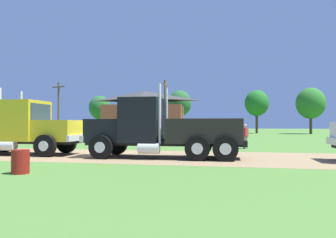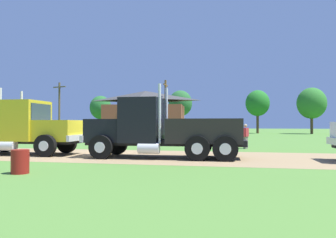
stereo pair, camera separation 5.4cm
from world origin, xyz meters
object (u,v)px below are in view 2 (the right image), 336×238
at_px(steel_barrel, 20,162).
at_px(shed_building, 145,115).
at_px(truck_near_left, 14,129).
at_px(truck_foreground_white, 162,130).
at_px(utility_pole_far, 166,107).
at_px(utility_pole_near, 59,108).
at_px(visitor_far_side, 246,135).

relative_size(steel_barrel, shed_building, 0.07).
xyz_separation_m(truck_near_left, shed_building, (0.53, 25.04, 1.50)).
relative_size(truck_foreground_white, steel_barrel, 9.90).
distance_m(truck_foreground_white, utility_pole_far, 23.39).
bearing_deg(shed_building, truck_near_left, -91.22).
bearing_deg(shed_building, utility_pole_near, -176.43).
distance_m(truck_near_left, utility_pole_near, 26.96).
bearing_deg(utility_pole_far, truck_foreground_white, -78.35).
relative_size(truck_near_left, steel_barrel, 9.26).
relative_size(shed_building, utility_pole_near, 1.50).
bearing_deg(shed_building, steel_barrel, -82.07).
xyz_separation_m(shed_building, utility_pole_near, (-11.93, -0.74, 1.01)).
height_order(truck_foreground_white, truck_near_left, truck_near_left).
distance_m(visitor_far_side, utility_pole_near, 30.10).
bearing_deg(utility_pole_near, utility_pole_far, -6.27).
distance_m(truck_foreground_white, steel_barrel, 7.06).
bearing_deg(utility_pole_near, shed_building, 3.57).
xyz_separation_m(shed_building, utility_pole_far, (3.26, -2.41, 0.86)).
bearing_deg(utility_pole_far, shed_building, 143.48).
distance_m(truck_foreground_white, truck_near_left, 8.49).
height_order(truck_foreground_white, shed_building, shed_building).
xyz_separation_m(steel_barrel, shed_building, (-4.34, 31.19, 2.49)).
distance_m(truck_near_left, utility_pole_far, 23.07).
xyz_separation_m(visitor_far_side, shed_building, (-12.22, 18.46, 1.98)).
bearing_deg(truck_near_left, utility_pole_far, 80.50).
height_order(truck_near_left, steel_barrel, truck_near_left).
relative_size(visitor_far_side, shed_building, 0.15).
relative_size(visitor_far_side, steel_barrel, 2.06).
distance_m(truck_foreground_white, shed_building, 26.47).
height_order(visitor_far_side, steel_barrel, visitor_far_side).
xyz_separation_m(truck_near_left, steel_barrel, (4.88, -6.15, -0.99)).
height_order(shed_building, utility_pole_near, utility_pole_near).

